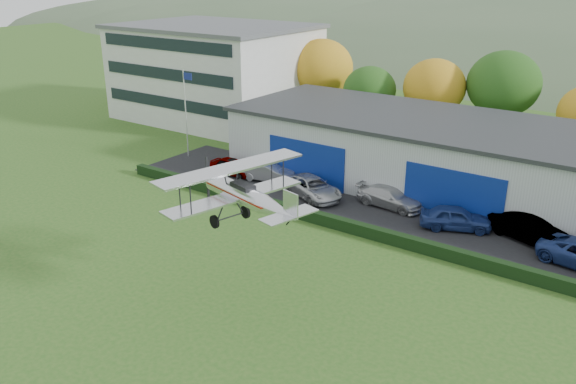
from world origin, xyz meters
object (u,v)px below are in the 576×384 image
Objects in this scene: flagpole at (186,105)px; car_0 at (233,166)px; car_3 at (390,197)px; hangar at (483,161)px; car_4 at (456,218)px; office_block at (216,72)px; car_2 at (313,187)px; car_1 at (269,172)px; car_5 at (529,229)px; biplane at (244,193)px.

flagpole reaches higher than car_0.
car_3 is at bearing -85.73° from car_0.
car_4 is at bearing -83.50° from hangar.
office_block reaches higher than car_2.
flagpole reaches higher than car_4.
car_1 is 0.89× the size of car_5.
flagpole is at bearing 75.80° from car_0.
car_0 is 0.81× the size of car_5.
car_3 is 0.99× the size of car_5.
car_0 is (14.70, -14.58, -4.46)m from office_block.
flagpole is at bearing 63.22° from car_4.
car_2 is (4.85, -0.92, 0.00)m from car_1.
car_1 is 10.52m from car_3.
car_5 is at bearing -88.12° from car_0.
hangar is 7.53× the size of car_2.
office_block reaches higher than hangar.
car_5 is at bearing -51.00° from hangar.
biplane is (-0.28, -16.09, 5.32)m from car_3.
flagpole is 1.77× the size of car_1.
car_1 is 0.55× the size of biplane.
biplane is at bearing 167.12° from car_5.
car_0 is (-18.30, -7.56, -1.90)m from hangar.
car_1 is 19.20m from biplane.
office_block is at bearing 89.69° from car_5.
car_5 reaches higher than car_3.
flagpole is 1.48× the size of car_2.
car_1 reaches higher than car_0.
office_block is at bearing 43.28° from car_4.
office_block is 4.06× the size of car_5.
car_4 is (10.92, 0.60, 0.04)m from car_2.
flagpole is 20.84m from car_3.
hangar is 33.84m from office_block.
biplane reaches higher than car_5.
biplane is at bearing -158.86° from car_1.
flagpole is 10.78m from car_1.
car_2 is 0.65× the size of biplane.
biplane is at bearing -39.23° from flagpole.
hangar is 23.19m from biplane.
office_block is 31.85m from car_3.
car_0 is 0.89× the size of car_4.
car_5 reaches higher than car_1.
car_2 is at bearing -7.70° from flagpole.
car_3 is 9.70m from car_5.
car_5 is at bearing -86.45° from car_3.
car_5 is at bearing -0.98° from flagpole.
car_1 is at bearing 102.98° from car_2.
office_block is at bearing 80.47° from car_2.
car_5 is 19.52m from biplane.
flagpole is 1.58× the size of car_5.
car_0 is 0.82× the size of car_3.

